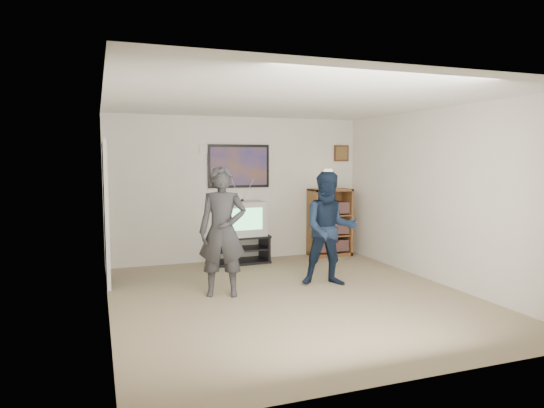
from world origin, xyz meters
TOP-DOWN VIEW (x-y plane):
  - room_shell at (0.00, 0.35)m, footprint 4.51×5.00m
  - media_stand at (-0.06, 2.23)m, footprint 0.97×0.56m
  - crt_television at (-0.02, 2.23)m, footprint 0.73×0.64m
  - bookshelf at (1.67, 2.28)m, footprint 0.75×0.43m
  - table_lamp at (1.62, 2.25)m, footprint 0.23×0.23m
  - person_tall at (-0.82, 0.40)m, footprint 0.71×0.57m
  - person_short at (0.72, 0.40)m, footprint 0.93×0.81m
  - controller_left at (-0.83, 0.62)m, footprint 0.06×0.12m
  - controller_right at (0.72, 0.60)m, footprint 0.08×0.14m
  - poster at (0.00, 2.48)m, footprint 1.10×0.03m
  - air_vent at (-0.55, 2.48)m, footprint 0.28×0.02m
  - small_picture at (2.00, 2.48)m, footprint 0.30×0.03m
  - doorway at (-2.23, 1.60)m, footprint 0.03×0.85m

SIDE VIEW (x-z plane):
  - media_stand at x=-0.06m, z-range 0.00..0.48m
  - bookshelf at x=1.67m, z-range 0.00..1.23m
  - crt_television at x=-0.02m, z-range 0.48..1.06m
  - person_short at x=0.72m, z-range 0.00..1.60m
  - person_tall at x=-0.82m, z-range 0.00..1.69m
  - doorway at x=-2.23m, z-range 0.00..2.00m
  - controller_right at x=0.72m, z-range 0.99..1.03m
  - room_shell at x=0.00m, z-range 0.00..2.50m
  - controller_left at x=-0.83m, z-range 1.24..1.27m
  - table_lamp at x=1.62m, z-range 1.23..1.60m
  - poster at x=0.00m, z-range 1.27..2.02m
  - small_picture at x=2.00m, z-range 1.73..2.03m
  - air_vent at x=-0.55m, z-range 1.88..2.02m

